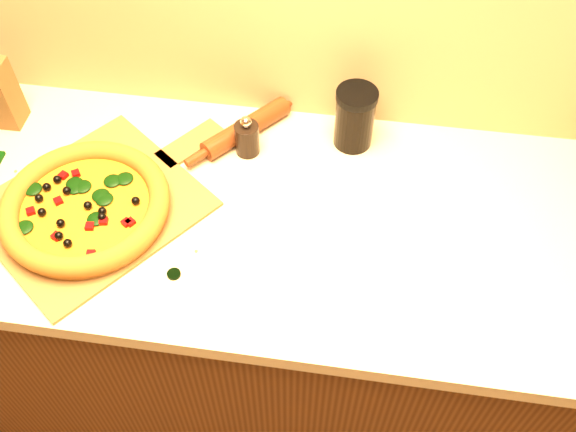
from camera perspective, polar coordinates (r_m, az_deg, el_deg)
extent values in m
cube|color=#46250F|center=(1.80, -2.22, -8.81)|extent=(2.80, 0.65, 0.86)
cube|color=beige|center=(1.42, -2.78, -0.04)|extent=(2.84, 0.68, 0.04)
cube|color=brown|center=(1.47, -17.05, 0.73)|extent=(0.57, 0.58, 0.01)
cube|color=brown|center=(1.55, -8.60, 6.38)|extent=(0.16, 0.18, 0.01)
cylinder|color=#A76529|center=(1.45, -17.42, 0.44)|extent=(0.34, 0.34, 0.02)
cylinder|color=orange|center=(1.44, -17.54, 0.75)|extent=(0.29, 0.29, 0.01)
torus|color=brown|center=(1.44, -17.61, 0.94)|extent=(0.36, 0.36, 0.05)
ellipsoid|color=black|center=(1.43, -15.24, 1.73)|extent=(0.04, 0.04, 0.01)
sphere|color=black|center=(1.44, -19.52, 0.61)|extent=(0.02, 0.02, 0.02)
cube|color=#9C0507|center=(1.40, -17.53, -0.82)|extent=(0.02, 0.02, 0.01)
cylinder|color=black|center=(1.33, -10.11, -5.10)|extent=(0.03, 0.03, 0.01)
cylinder|color=black|center=(1.50, -3.66, 6.86)|extent=(0.06, 0.06, 0.08)
sphere|color=silver|center=(1.46, -3.77, 8.34)|extent=(0.03, 0.03, 0.03)
cylinder|color=#57240E|center=(1.55, -3.73, 7.82)|extent=(0.19, 0.21, 0.05)
cylinder|color=#57240E|center=(1.62, 0.43, 10.27)|extent=(0.05, 0.06, 0.02)
cylinder|color=#57240E|center=(1.49, -8.18, 5.13)|extent=(0.05, 0.06, 0.02)
cylinder|color=black|center=(1.51, 5.92, 8.43)|extent=(0.09, 0.09, 0.14)
cylinder|color=black|center=(1.46, 6.17, 10.61)|extent=(0.10, 0.10, 0.02)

